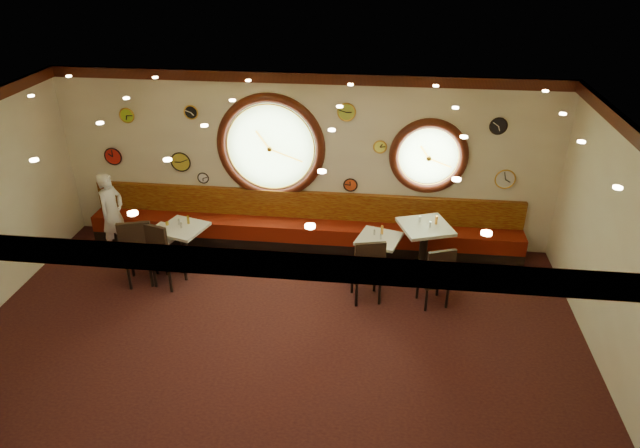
{
  "coord_description": "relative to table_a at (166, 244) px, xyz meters",
  "views": [
    {
      "loc": [
        1.42,
        -6.53,
        5.37
      ],
      "look_at": [
        0.55,
        0.8,
        1.5
      ],
      "focal_mm": 32.0,
      "sensor_mm": 36.0,
      "label": 1
    }
  ],
  "objects": [
    {
      "name": "porthole_left_frame",
      "position": [
        1.68,
        1.22,
        1.43
      ],
      "size": [
        1.98,
        0.18,
        1.98
      ],
      "primitive_type": "torus",
      "rotation": [
        1.57,
        0.0,
        0.0
      ],
      "color": "#37120A",
      "rests_on": "wall_back"
    },
    {
      "name": "condiment_a_bottle",
      "position": [
        0.06,
        0.04,
        0.34
      ],
      "size": [
        0.06,
        0.06,
        0.18
      ],
      "primitive_type": "cylinder",
      "color": "yellow",
      "rests_on": "table_a"
    },
    {
      "name": "condiment_d_bottle",
      "position": [
        4.65,
        0.45,
        0.53
      ],
      "size": [
        0.05,
        0.05,
        0.15
      ],
      "primitive_type": "cylinder",
      "color": "orange",
      "rests_on": "table_d"
    },
    {
      "name": "ceiling",
      "position": [
        2.28,
        -1.76,
        2.78
      ],
      "size": [
        9.0,
        6.0,
        0.02
      ],
      "primitive_type": "cube",
      "color": "#B58F33",
      "rests_on": "wall_back"
    },
    {
      "name": "wall_clock_7",
      "position": [
        3.13,
        1.2,
        0.78
      ],
      "size": [
        0.24,
        0.03,
        0.24
      ],
      "primitive_type": "cylinder",
      "rotation": [
        1.57,
        0.0,
        0.0
      ],
      "color": "#DC4919",
      "rests_on": "wall_back"
    },
    {
      "name": "wall_clock_6",
      "position": [
        -0.92,
        1.2,
        1.93
      ],
      "size": [
        0.26,
        0.03,
        0.26
      ],
      "primitive_type": "cylinder",
      "rotation": [
        1.57,
        0.0,
        0.0
      ],
      "color": "#9FC828",
      "rests_on": "wall_back"
    },
    {
      "name": "banquette_seat",
      "position": [
        2.28,
        0.96,
        -0.07
      ],
      "size": [
        8.0,
        0.55,
        0.3
      ],
      "primitive_type": "cube",
      "color": "#5C1207",
      "rests_on": "banquette_base"
    },
    {
      "name": "condiment_b_pepper",
      "position": [
        0.33,
        -0.03,
        0.42
      ],
      "size": [
        0.03,
        0.03,
        0.1
      ],
      "primitive_type": "cylinder",
      "color": "silver",
      "rests_on": "table_b"
    },
    {
      "name": "floor",
      "position": [
        2.28,
        -1.76,
        -0.42
      ],
      "size": [
        9.0,
        6.0,
        0.0
      ],
      "primitive_type": "cube",
      "color": "black",
      "rests_on": "ground"
    },
    {
      "name": "banquette_back",
      "position": [
        2.28,
        1.18,
        0.33
      ],
      "size": [
        8.0,
        0.1,
        0.55
      ],
      "primitive_type": "cube",
      "color": "#5F1207",
      "rests_on": "wall_back"
    },
    {
      "name": "waiter",
      "position": [
        -1.13,
        0.44,
        0.34
      ],
      "size": [
        0.48,
        0.62,
        1.52
      ],
      "primitive_type": "imported",
      "rotation": [
        0.0,
        0.0,
        1.34
      ],
      "color": "white",
      "rests_on": "floor"
    },
    {
      "name": "molding_back",
      "position": [
        2.28,
        1.19,
        2.69
      ],
      "size": [
        9.0,
        0.1,
        0.18
      ],
      "primitive_type": "cube",
      "color": "#37120A",
      "rests_on": "wall_back"
    },
    {
      "name": "chair_d",
      "position": [
        4.62,
        -0.7,
        0.19
      ],
      "size": [
        0.58,
        0.58,
        0.66
      ],
      "rotation": [
        0.0,
        0.0,
        0.36
      ],
      "color": "black",
      "rests_on": "floor"
    },
    {
      "name": "table_b",
      "position": [
        0.34,
        -0.0,
        0.08
      ],
      "size": [
        0.89,
        0.89,
        0.79
      ],
      "color": "black",
      "rests_on": "floor"
    },
    {
      "name": "condiment_c_bottle",
      "position": [
        3.75,
        0.23,
        0.4
      ],
      "size": [
        0.05,
        0.05,
        0.16
      ],
      "primitive_type": "cylinder",
      "color": "gold",
      "rests_on": "table_c"
    },
    {
      "name": "chair_b",
      "position": [
        0.18,
        -0.66,
        0.27
      ],
      "size": [
        0.64,
        0.64,
        0.75
      ],
      "rotation": [
        0.0,
        0.0,
        -0.31
      ],
      "color": "black",
      "rests_on": "floor"
    },
    {
      "name": "wall_clock_3",
      "position": [
        5.58,
        1.2,
        1.98
      ],
      "size": [
        0.28,
        0.03,
        0.28
      ],
      "primitive_type": "cylinder",
      "rotation": [
        1.57,
        0.0,
        0.0
      ],
      "color": "black",
      "rests_on": "wall_back"
    },
    {
      "name": "wall_clock_9",
      "position": [
        3.63,
        1.2,
        1.53
      ],
      "size": [
        0.22,
        0.03,
        0.22
      ],
      "primitive_type": "cylinder",
      "rotation": [
        1.57,
        0.0,
        0.0
      ],
      "color": "#FBFB53",
      "rests_on": "wall_back"
    },
    {
      "name": "porthole_right_glass",
      "position": [
        4.48,
        1.24,
        1.38
      ],
      "size": [
        1.1,
        0.02,
        1.1
      ],
      "primitive_type": "cylinder",
      "rotation": [
        1.57,
        0.0,
        0.0
      ],
      "color": "#A0CE7B",
      "rests_on": "wall_back"
    },
    {
      "name": "condiment_a_salt",
      "position": [
        -0.09,
        0.05,
        0.3
      ],
      "size": [
        0.04,
        0.04,
        0.1
      ],
      "primitive_type": "cylinder",
      "color": "silver",
      "rests_on": "table_a"
    },
    {
      "name": "wall_right",
      "position": [
        6.78,
        -1.76,
        1.18
      ],
      "size": [
        0.02,
        6.0,
        3.2
      ],
      "primitive_type": "cube",
      "color": "beige",
      "rests_on": "floor"
    },
    {
      "name": "chair_c",
      "position": [
        3.56,
        -0.71,
        0.23
      ],
      "size": [
        0.58,
        0.58,
        0.71
      ],
      "rotation": [
        0.0,
        0.0,
        0.25
      ],
      "color": "black",
      "rests_on": "floor"
    },
    {
      "name": "condiment_c_pepper",
      "position": [
        3.73,
        0.05,
        0.37
      ],
      "size": [
        0.03,
        0.03,
        0.09
      ],
      "primitive_type": "cylinder",
      "color": "silver",
      "rests_on": "table_c"
    },
    {
      "name": "condiment_d_pepper",
      "position": [
        4.54,
        0.32,
        0.51
      ],
      "size": [
        0.04,
        0.04,
        0.1
      ],
      "primitive_type": "cylinder",
      "color": "#BBBCC0",
      "rests_on": "table_d"
    },
    {
      "name": "chair_a",
      "position": [
        -0.19,
        -0.66,
        0.28
      ],
      "size": [
        0.65,
        0.65,
        0.76
      ],
      "rotation": [
        0.0,
        0.0,
        0.3
      ],
      "color": "black",
      "rests_on": "floor"
    },
    {
      "name": "wall_clock_4",
      "position": [
        0.38,
        1.2,
        0.78
      ],
      "size": [
        0.2,
        0.03,
        0.2
      ],
      "primitive_type": "cylinder",
      "rotation": [
        1.57,
        0.0,
        0.0
      ],
      "color": "white",
      "rests_on": "wall_back"
    },
    {
      "name": "wall_back",
      "position": [
        2.28,
        1.24,
        1.18
      ],
      "size": [
        9.0,
        0.02,
        3.2
      ],
      "primitive_type": "cube",
      "color": "beige",
      "rests_on": "floor"
    },
    {
      "name": "porthole_right_ring",
      "position": [
        4.48,
        1.19,
        1.38
      ],
      "size": [
        1.09,
        0.03,
        1.09
      ],
      "primitive_type": "torus",
      "rotation": [
        1.57,
        0.0,
        0.0
      ],
      "color": "gold",
      "rests_on": "wall_back"
    },
    {
      "name": "wall_clock_0",
      "position": [
        3.03,
        1.2,
        2.13
      ],
      "size": [
        0.3,
        0.03,
        0.3
      ],
      "primitive_type": "cylinder",
      "rotation": [
        1.57,
        0.0,
        0.0
      ],
      "color": "#9DB438",
      "rests_on": "wall_back"
    },
    {
      "name": "table_c",
      "position": [
        3.7,
        0.11,
        0.05
      ],
      "size": [
        0.84,
        0.84,
        0.74
      ],
      "color": "black",
      "rests_on": "floor"
    },
    {
      "name": "condiment_d_salt",
      "position": [
        4.38,
        0.48,
        0.51
      ],
      "size": [
        0.04,
        0.04,
        0.11
      ],
      "primitive_type": "cylinder",
      "color": "silver",
      "rests_on": "table_d"
    },
    {
      "name": "wall_clock_2",
      "position": [
        5.83,
        1.2,
        1.03
      ],
      "size": [
        0.34,
        0.03,
        0.34
      ],
      "primitive_type": "cylinder",
      "rotation": [
        1.57,
        0.0,
        0.0
      ],
      "color": "silver",
      "rests_on": "wall_back"
    },
    {
      "name": "table_d",
      "position": [
        4.47,
        0.38,
        0.13
      ],
      "size": [
        1.02,
        1.02,
        0.88
      ],
      "color": "black",
      "rests_on": "floor"
    },
    {
      "name": "porthole_right_frame",
      "position": [
        4.48,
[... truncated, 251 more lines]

